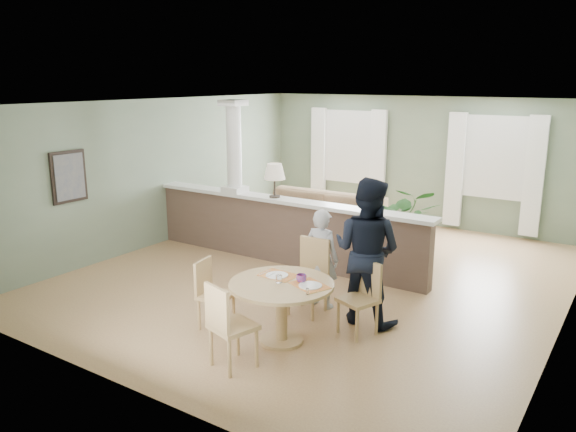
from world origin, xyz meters
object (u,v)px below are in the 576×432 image
Objects in this scene: chair_far_boy at (310,272)px; chair_side at (211,290)px; sofa at (318,218)px; houseplant at (404,224)px; chair_near at (227,323)px; man_person at (367,251)px; dining_table at (282,295)px; child_person at (322,258)px; chair_far_man at (362,294)px.

chair_far_boy is 1.34m from chair_side.
chair_far_boy is at bearing -62.94° from sofa.
houseplant is 4.51m from chair_near.
chair_near is at bearing -72.23° from sofa.
chair_far_boy is at bearing 11.75° from man_person.
chair_far_boy is 0.86m from man_person.
houseplant is (1.84, -0.25, 0.21)m from sofa.
chair_near reaches higher than chair_side.
sofa is at bearing 116.26° from chair_far_boy.
houseplant is 3.66m from dining_table.
chair_side is 0.63× the size of child_person.
chair_near is at bearing 92.05° from child_person.
child_person is at bearing 97.49° from dining_table.
chair_far_man is 0.66× the size of child_person.
dining_table is at bearing -66.75° from sofa.
houseplant is 1.53× the size of chair_side.
sofa is at bearing -47.88° from man_person.
dining_table is 1.27× the size of chair_near.
sofa reaches higher than chair_side.
dining_table is (1.81, -3.90, 0.14)m from sofa.
dining_table is at bearing -111.93° from chair_far_man.
chair_far_man is 1.79m from chair_near.
sofa is 4.01m from chair_far_man.
man_person is (0.69, 1.94, 0.41)m from chair_near.
chair_side is at bearing -105.13° from houseplant.
man_person reaches higher than child_person.
chair_far_man is at bearing 111.39° from man_person.
chair_near reaches higher than chair_far_man.
man_person is (2.36, -2.81, 0.49)m from sofa.
houseplant is 1.08× the size of dining_table.
houseplant is 3.92m from chair_side.
man_person is at bearing 7.22° from chair_far_boy.
child_person reaches higher than sofa.
man_person is (0.71, -0.10, 0.25)m from child_person.
dining_table is (-0.04, -3.65, -0.07)m from houseplant.
child_person is 0.73× the size of man_person.
child_person is at bearing -94.46° from houseplant.
man_person is at bearing -51.61° from sofa.
chair_side is (-0.79, -1.09, -0.07)m from chair_far_boy.
chair_far_man is at bearing -53.41° from sofa.
chair_far_boy is 0.90m from chair_far_man.
chair_near is 2.10m from man_person.
chair_far_boy is at bearing -71.41° from chair_near.
sofa is 3.71m from man_person.
man_person reaches higher than houseplant.
man_person reaches higher than sofa.
dining_table is 0.98m from chair_far_boy.
chair_far_man is at bearing -72.00° from chair_side.
sofa is 2.33× the size of houseplant.
dining_table is 1.27m from man_person.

